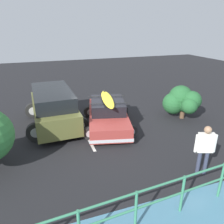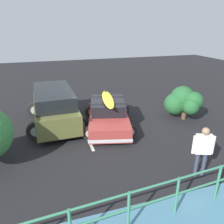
{
  "view_description": "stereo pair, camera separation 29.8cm",
  "coord_description": "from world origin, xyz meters",
  "views": [
    {
      "loc": [
        2.76,
        9.48,
        4.56
      ],
      "look_at": [
        -0.24,
        0.91,
        0.95
      ],
      "focal_mm": 35.0,
      "sensor_mm": 36.0,
      "label": 1
    },
    {
      "loc": [
        2.48,
        9.57,
        4.56
      ],
      "look_at": [
        -0.24,
        0.91,
        0.95
      ],
      "focal_mm": 35.0,
      "sensor_mm": 36.0,
      "label": 2
    }
  ],
  "objects": [
    {
      "name": "bush_near_left",
      "position": [
        -4.22,
        0.54,
        0.9
      ],
      "size": [
        1.66,
        1.86,
        1.66
      ],
      "color": "brown",
      "rests_on": "ground"
    },
    {
      "name": "suv_car",
      "position": [
        2.18,
        -0.71,
        0.92
      ],
      "size": [
        2.75,
        4.65,
        1.78
      ],
      "color": "brown",
      "rests_on": "ground"
    },
    {
      "name": "ground_plane",
      "position": [
        0.0,
        0.0,
        -0.01
      ],
      "size": [
        44.0,
        44.0,
        0.02
      ],
      "primitive_type": "cube",
      "color": "black",
      "rests_on": "ground"
    },
    {
      "name": "person_bystander",
      "position": [
        -1.96,
        4.82,
        1.04
      ],
      "size": [
        0.64,
        0.35,
        1.73
      ],
      "color": "#33384C",
      "rests_on": "ground"
    },
    {
      "name": "railing_fence",
      "position": [
        0.29,
        5.97,
        0.72
      ],
      "size": [
        9.51,
        0.73,
        1.11
      ],
      "color": "#387F5B",
      "rests_on": "ground"
    },
    {
      "name": "sedan_car",
      "position": [
        -0.25,
        0.26,
        0.59
      ],
      "size": [
        2.92,
        4.4,
        1.53
      ],
      "color": "#9E3833",
      "rests_on": "ground"
    },
    {
      "name": "parking_stripe",
      "position": [
        0.97,
        0.31,
        0.0
      ],
      "size": [
        0.12,
        4.11,
        0.0
      ],
      "primitive_type": "cube",
      "rotation": [
        0.0,
        0.0,
        1.57
      ],
      "color": "silver",
      "rests_on": "ground"
    }
  ]
}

